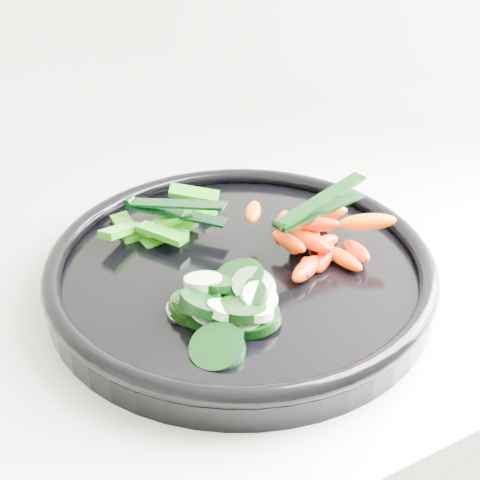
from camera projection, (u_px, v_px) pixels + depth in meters
name	position (u px, v px, depth m)	size (l,w,h in m)	color
veggie_tray	(240.00, 270.00, 0.65)	(0.43, 0.43, 0.04)	black
cucumber_pile	(221.00, 305.00, 0.58)	(0.12, 0.13, 0.04)	black
carrot_pile	(315.00, 235.00, 0.66)	(0.14, 0.13, 0.06)	#F53800
pepper_pile	(162.00, 224.00, 0.70)	(0.15, 0.11, 0.03)	#1D6309
tong_carrot	(318.00, 206.00, 0.64)	(0.11, 0.04, 0.02)	black
tong_pepper	(173.00, 208.00, 0.69)	(0.09, 0.10, 0.02)	black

